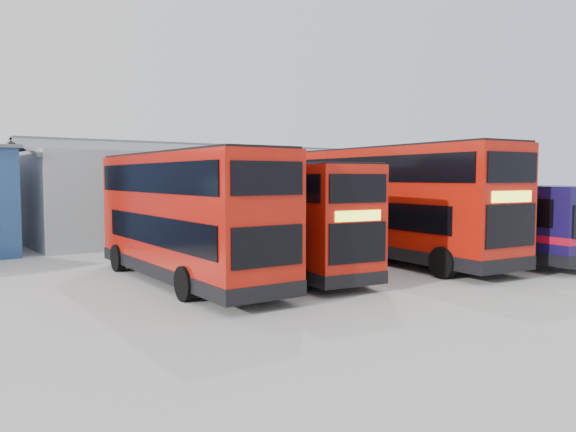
{
  "coord_description": "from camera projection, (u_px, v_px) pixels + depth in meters",
  "views": [
    {
      "loc": [
        -13.24,
        -13.38,
        3.68
      ],
      "look_at": [
        0.18,
        4.85,
        2.1
      ],
      "focal_mm": 35.0,
      "sensor_mm": 36.0,
      "label": 1
    }
  ],
  "objects": [
    {
      "name": "double_decker_right",
      "position": [
        397.0,
        205.0,
        24.34
      ],
      "size": [
        4.08,
        11.99,
        4.98
      ],
      "rotation": [
        0.0,
        0.0,
        -0.11
      ],
      "color": "#A61409",
      "rests_on": "ground"
    },
    {
      "name": "maintenance_shed",
      "position": [
        250.0,
        192.0,
        39.45
      ],
      "size": [
        30.5,
        12.0,
        5.89
      ],
      "color": "#9A9FA8",
      "rests_on": "ground"
    },
    {
      "name": "single_decker_blue",
      "position": [
        469.0,
        221.0,
        26.11
      ],
      "size": [
        4.58,
        12.52,
        3.33
      ],
      "rotation": [
        0.0,
        0.0,
        2.99
      ],
      "color": "#0E0D3D",
      "rests_on": "ground"
    },
    {
      "name": "double_decker_centre",
      "position": [
        284.0,
        219.0,
        21.41
      ],
      "size": [
        3.76,
        10.0,
        4.14
      ],
      "rotation": [
        0.0,
        0.0,
        -0.15
      ],
      "color": "#A61409",
      "rests_on": "ground"
    },
    {
      "name": "double_decker_left",
      "position": [
        186.0,
        218.0,
        19.37
      ],
      "size": [
        3.03,
        10.8,
        4.53
      ],
      "rotation": [
        0.0,
        0.0,
        3.1
      ],
      "color": "#A61409",
      "rests_on": "ground"
    },
    {
      "name": "ground_plane",
      "position": [
        369.0,
        287.0,
        18.84
      ],
      "size": [
        120.0,
        120.0,
        0.0
      ],
      "primitive_type": "plane",
      "color": "#A8A8A3",
      "rests_on": "ground"
    }
  ]
}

